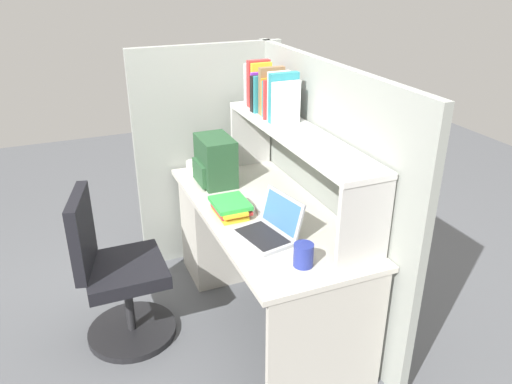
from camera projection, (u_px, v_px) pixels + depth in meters
name	position (u px, v px, depth m)	size (l,w,h in m)	color
ground_plane	(263.00, 311.00, 3.25)	(8.00, 8.00, 0.00)	#595B60
desk	(241.00, 229.00, 3.40)	(1.60, 0.70, 0.73)	beige
cubicle_partition_rear	(322.00, 192.00, 3.05)	(1.84, 0.05, 1.55)	#939991
cubicle_partition_left	(210.00, 155.00, 3.62)	(0.05, 1.06, 1.55)	#939991
overhead_hutch	(297.00, 148.00, 2.86)	(1.44, 0.28, 0.45)	beige
reference_books_on_shelf	(271.00, 93.00, 3.08)	(0.49, 0.19, 0.29)	white
laptop	(270.00, 228.00, 2.63)	(0.35, 0.31, 0.22)	#B7BABF
backpack	(215.00, 161.00, 3.23)	(0.30, 0.23, 0.31)	#264C2D
computer_mouse	(265.00, 210.00, 2.89)	(0.06, 0.10, 0.03)	silver
paper_cup	(192.00, 167.00, 3.43)	(0.08, 0.08, 0.08)	white
snack_canister	(303.00, 255.00, 2.38)	(0.10, 0.10, 0.11)	navy
desk_book_stack	(230.00, 208.00, 2.86)	(0.25, 0.19, 0.08)	yellow
office_chair	(116.00, 279.00, 2.88)	(0.52, 0.53, 0.93)	black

